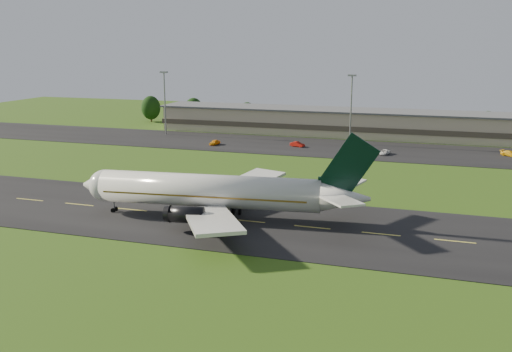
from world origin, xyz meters
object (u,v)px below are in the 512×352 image
(airliner, at_px, (214,192))
(terminal, at_px, (362,124))
(light_mast_centre, at_px, (351,101))
(service_vehicle_a, at_px, (215,142))
(light_mast_west, at_px, (165,95))
(service_vehicle_d, at_px, (510,154))
(service_vehicle_c, at_px, (384,152))
(service_vehicle_b, at_px, (297,144))

(airliner, height_order, terminal, airliner)
(light_mast_centre, relative_size, service_vehicle_a, 4.75)
(light_mast_west, height_order, service_vehicle_d, light_mast_west)
(service_vehicle_c, bearing_deg, light_mast_west, -174.68)
(service_vehicle_c, bearing_deg, terminal, 124.58)
(service_vehicle_c, xyz_separation_m, service_vehicle_d, (31.75, 7.60, 0.08))
(service_vehicle_b, relative_size, service_vehicle_d, 0.89)
(airliner, relative_size, service_vehicle_a, 11.96)
(service_vehicle_c, bearing_deg, service_vehicle_b, -173.59)
(service_vehicle_b, distance_m, service_vehicle_d, 56.83)
(terminal, distance_m, service_vehicle_d, 47.31)
(service_vehicle_d, bearing_deg, service_vehicle_c, 139.64)
(terminal, xyz_separation_m, service_vehicle_d, (41.70, -22.12, -3.19))
(airliner, distance_m, service_vehicle_d, 91.81)
(terminal, bearing_deg, airliner, -97.44)
(airliner, height_order, service_vehicle_d, airliner)
(terminal, distance_m, service_vehicle_b, 29.75)
(terminal, xyz_separation_m, service_vehicle_c, (9.95, -29.72, -3.27))
(airliner, xyz_separation_m, terminal, (12.54, 96.09, -0.67))
(service_vehicle_a, height_order, service_vehicle_b, service_vehicle_a)
(light_mast_west, bearing_deg, light_mast_centre, 0.00)
(airliner, distance_m, terminal, 96.91)
(service_vehicle_a, bearing_deg, terminal, 46.56)
(light_mast_centre, bearing_deg, terminal, 85.05)
(terminal, xyz_separation_m, service_vehicle_a, (-38.83, -29.84, -3.16))
(light_mast_centre, bearing_deg, service_vehicle_a, -159.95)
(light_mast_centre, xyz_separation_m, service_vehicle_d, (43.10, -5.94, -11.93))
(light_mast_centre, height_order, service_vehicle_b, light_mast_centre)
(service_vehicle_b, bearing_deg, service_vehicle_c, -81.54)
(light_mast_west, distance_m, service_vehicle_d, 103.96)
(terminal, distance_m, light_mast_centre, 18.45)
(light_mast_west, xyz_separation_m, service_vehicle_c, (71.36, -13.54, -12.01))
(service_vehicle_d, bearing_deg, terminal, 98.22)
(light_mast_west, xyz_separation_m, service_vehicle_b, (46.37, -9.29, -11.93))
(airliner, bearing_deg, service_vehicle_b, 85.63)
(light_mast_west, distance_m, service_vehicle_a, 28.94)
(light_mast_west, bearing_deg, terminal, 14.76)
(light_mast_centre, distance_m, service_vehicle_d, 45.12)
(airliner, bearing_deg, service_vehicle_d, 47.36)
(terminal, xyz_separation_m, service_vehicle_b, (-15.03, -25.48, -3.18))
(terminal, xyz_separation_m, light_mast_centre, (-1.40, -16.18, 8.75))
(light_mast_west, xyz_separation_m, light_mast_centre, (60.00, 0.00, 0.00))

